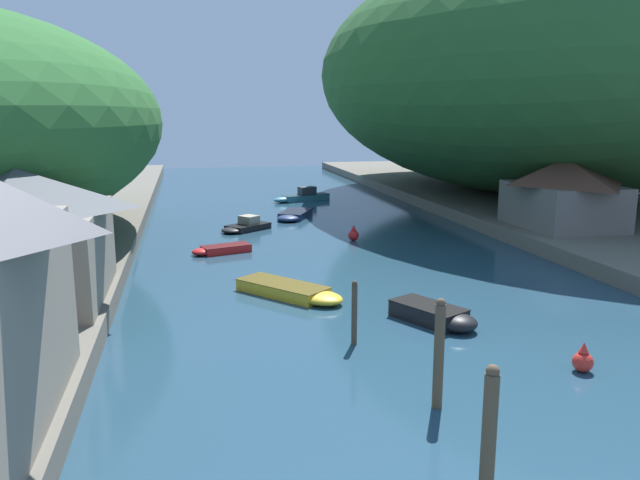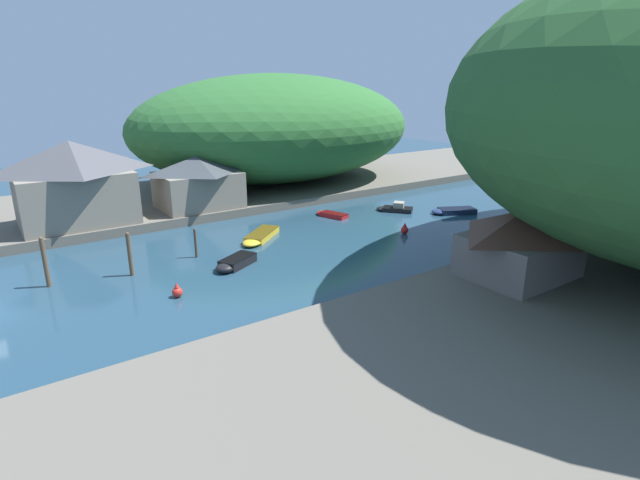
{
  "view_description": "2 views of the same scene",
  "coord_description": "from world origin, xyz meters",
  "px_view_note": "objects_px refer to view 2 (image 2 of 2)",
  "views": [
    {
      "loc": [
        -8.82,
        -6.29,
        8.69
      ],
      "look_at": [
        -2.61,
        22.72,
        2.59
      ],
      "focal_mm": 35.0,
      "sensor_mm": 36.0,
      "label": 1
    },
    {
      "loc": [
        35.1,
        1.36,
        13.98
      ],
      "look_at": [
        1.72,
        24.83,
        0.97
      ],
      "focal_mm": 28.0,
      "sensor_mm": 36.0,
      "label": 2
    }
  ],
  "objects_px": {
    "waterfront_building": "(74,181)",
    "person_on_quay": "(27,226)",
    "boat_near_quay": "(234,263)",
    "boat_mid_channel": "(259,237)",
    "right_bank_cottage": "(520,242)",
    "boat_yellow_tender": "(526,202)",
    "channel_buoy_near": "(177,291)",
    "boat_cabin_cruiser": "(394,208)",
    "boat_far_upstream": "(452,211)",
    "channel_buoy_far": "(405,229)",
    "boathouse_shed": "(198,181)",
    "boat_small_dinghy": "(330,214)"
  },
  "relations": [
    {
      "from": "waterfront_building",
      "to": "person_on_quay",
      "type": "height_order",
      "value": "waterfront_building"
    },
    {
      "from": "boat_near_quay",
      "to": "boat_mid_channel",
      "type": "distance_m",
      "value": 7.26
    },
    {
      "from": "right_bank_cottage",
      "to": "boat_yellow_tender",
      "type": "relative_size",
      "value": 1.27
    },
    {
      "from": "channel_buoy_near",
      "to": "person_on_quay",
      "type": "relative_size",
      "value": 0.62
    },
    {
      "from": "boat_cabin_cruiser",
      "to": "boat_far_upstream",
      "type": "xyz_separation_m",
      "value": [
        4.47,
        4.43,
        -0.04
      ]
    },
    {
      "from": "boat_cabin_cruiser",
      "to": "boat_near_quay",
      "type": "relative_size",
      "value": 1.01
    },
    {
      "from": "boat_far_upstream",
      "to": "channel_buoy_far",
      "type": "distance_m",
      "value": 10.03
    },
    {
      "from": "boathouse_shed",
      "to": "person_on_quay",
      "type": "height_order",
      "value": "boathouse_shed"
    },
    {
      "from": "boat_small_dinghy",
      "to": "channel_buoy_far",
      "type": "xyz_separation_m",
      "value": [
        9.27,
        2.03,
        0.2
      ]
    },
    {
      "from": "boat_yellow_tender",
      "to": "boat_mid_channel",
      "type": "distance_m",
      "value": 32.81
    },
    {
      "from": "channel_buoy_near",
      "to": "person_on_quay",
      "type": "distance_m",
      "value": 19.36
    },
    {
      "from": "boat_mid_channel",
      "to": "channel_buoy_near",
      "type": "bearing_deg",
      "value": 87.67
    },
    {
      "from": "person_on_quay",
      "to": "boat_small_dinghy",
      "type": "bearing_deg",
      "value": -3.65
    },
    {
      "from": "boathouse_shed",
      "to": "channel_buoy_far",
      "type": "relative_size",
      "value": 8.05
    },
    {
      "from": "right_bank_cottage",
      "to": "boat_small_dinghy",
      "type": "height_order",
      "value": "right_bank_cottage"
    },
    {
      "from": "right_bank_cottage",
      "to": "waterfront_building",
      "type": "bearing_deg",
      "value": -145.12
    },
    {
      "from": "waterfront_building",
      "to": "person_on_quay",
      "type": "bearing_deg",
      "value": -65.8
    },
    {
      "from": "right_bank_cottage",
      "to": "channel_buoy_near",
      "type": "height_order",
      "value": "right_bank_cottage"
    },
    {
      "from": "waterfront_building",
      "to": "boat_mid_channel",
      "type": "bearing_deg",
      "value": 47.38
    },
    {
      "from": "boathouse_shed",
      "to": "right_bank_cottage",
      "type": "distance_m",
      "value": 33.62
    },
    {
      "from": "channel_buoy_far",
      "to": "boat_far_upstream",
      "type": "bearing_deg",
      "value": 104.66
    },
    {
      "from": "boat_small_dinghy",
      "to": "person_on_quay",
      "type": "distance_m",
      "value": 28.8
    },
    {
      "from": "waterfront_building",
      "to": "boat_far_upstream",
      "type": "bearing_deg",
      "value": 65.87
    },
    {
      "from": "boat_far_upstream",
      "to": "channel_buoy_near",
      "type": "relative_size",
      "value": 4.98
    },
    {
      "from": "boat_small_dinghy",
      "to": "boat_cabin_cruiser",
      "type": "bearing_deg",
      "value": -35.01
    },
    {
      "from": "boathouse_shed",
      "to": "boat_cabin_cruiser",
      "type": "relative_size",
      "value": 2.09
    },
    {
      "from": "channel_buoy_far",
      "to": "boathouse_shed",
      "type": "bearing_deg",
      "value": -143.29
    },
    {
      "from": "boathouse_shed",
      "to": "boat_small_dinghy",
      "type": "height_order",
      "value": "boathouse_shed"
    },
    {
      "from": "right_bank_cottage",
      "to": "boat_near_quay",
      "type": "distance_m",
      "value": 21.21
    },
    {
      "from": "boat_yellow_tender",
      "to": "boat_mid_channel",
      "type": "height_order",
      "value": "boat_yellow_tender"
    },
    {
      "from": "right_bank_cottage",
      "to": "channel_buoy_far",
      "type": "bearing_deg",
      "value": 168.44
    },
    {
      "from": "boat_small_dinghy",
      "to": "channel_buoy_near",
      "type": "xyz_separation_m",
      "value": [
        11.11,
        -21.04,
        0.18
      ]
    },
    {
      "from": "boat_near_quay",
      "to": "channel_buoy_near",
      "type": "xyz_separation_m",
      "value": [
        2.94,
        -5.63,
        0.05
      ]
    },
    {
      "from": "boat_mid_channel",
      "to": "person_on_quay",
      "type": "bearing_deg",
      "value": 20.96
    },
    {
      "from": "boat_mid_channel",
      "to": "channel_buoy_far",
      "type": "bearing_deg",
      "value": -156.59
    },
    {
      "from": "waterfront_building",
      "to": "boat_far_upstream",
      "type": "xyz_separation_m",
      "value": [
        15.71,
        35.07,
        -4.74
      ]
    },
    {
      "from": "boat_cabin_cruiser",
      "to": "channel_buoy_near",
      "type": "distance_m",
      "value": 29.69
    },
    {
      "from": "boat_cabin_cruiser",
      "to": "boat_far_upstream",
      "type": "distance_m",
      "value": 6.3
    },
    {
      "from": "channel_buoy_far",
      "to": "person_on_quay",
      "type": "height_order",
      "value": "person_on_quay"
    },
    {
      "from": "waterfront_building",
      "to": "boat_small_dinghy",
      "type": "relative_size",
      "value": 2.72
    },
    {
      "from": "boat_near_quay",
      "to": "channel_buoy_far",
      "type": "xyz_separation_m",
      "value": [
        1.09,
        17.44,
        0.07
      ]
    },
    {
      "from": "boat_small_dinghy",
      "to": "boat_near_quay",
      "type": "relative_size",
      "value": 0.94
    },
    {
      "from": "right_bank_cottage",
      "to": "boat_small_dinghy",
      "type": "relative_size",
      "value": 1.98
    },
    {
      "from": "boat_cabin_cruiser",
      "to": "person_on_quay",
      "type": "height_order",
      "value": "person_on_quay"
    },
    {
      "from": "boat_near_quay",
      "to": "channel_buoy_near",
      "type": "distance_m",
      "value": 6.35
    },
    {
      "from": "waterfront_building",
      "to": "boat_cabin_cruiser",
      "type": "bearing_deg",
      "value": 69.86
    },
    {
      "from": "boat_cabin_cruiser",
      "to": "channel_buoy_near",
      "type": "bearing_deg",
      "value": 158.72
    },
    {
      "from": "waterfront_building",
      "to": "right_bank_cottage",
      "type": "bearing_deg",
      "value": 34.88
    },
    {
      "from": "boathouse_shed",
      "to": "boat_far_upstream",
      "type": "relative_size",
      "value": 1.69
    },
    {
      "from": "boat_far_upstream",
      "to": "boat_mid_channel",
      "type": "xyz_separation_m",
      "value": [
        -3.76,
        -22.08,
        0.0
      ]
    }
  ]
}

